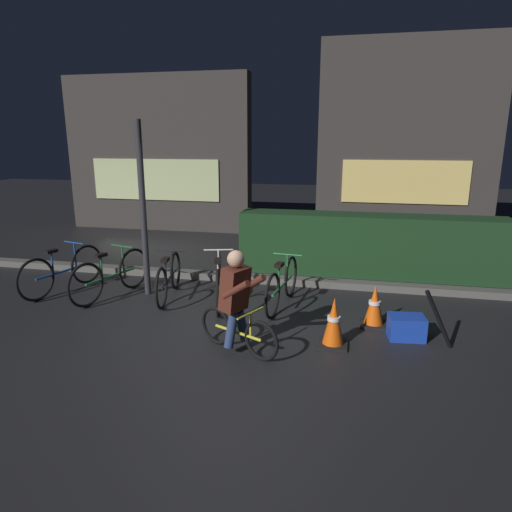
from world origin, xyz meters
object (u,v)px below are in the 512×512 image
object	(u,v)px
parked_bike_leftmost	(63,271)
blue_crate	(406,327)
parked_bike_left_mid	(111,275)
parked_bike_center_left	(169,278)
parked_bike_right_mid	(282,285)
traffic_cone_near	(334,322)
parked_bike_center_right	(219,281)
street_post	(143,210)
traffic_cone_far	(374,306)
cyclist	(237,301)
closed_umbrella	(439,319)

from	to	relation	value
parked_bike_leftmost	blue_crate	bearing A→B (deg)	-82.57
parked_bike_left_mid	parked_bike_center_left	size ratio (longest dim) A/B	1.06
parked_bike_right_mid	blue_crate	bearing A→B (deg)	-107.63
parked_bike_center_left	parked_bike_right_mid	xyz separation A→B (m)	(1.82, 0.00, 0.01)
parked_bike_leftmost	traffic_cone_near	distance (m)	4.63
parked_bike_center_left	parked_bike_center_right	xyz separation A→B (m)	(0.85, -0.08, 0.03)
street_post	parked_bike_left_mid	xyz separation A→B (m)	(-0.50, -0.25, -1.02)
traffic_cone_far	blue_crate	xyz separation A→B (m)	(0.39, -0.35, -0.12)
traffic_cone_far	parked_bike_center_right	bearing A→B (deg)	170.97
parked_bike_left_mid	cyclist	bearing A→B (deg)	-104.43
street_post	parked_bike_right_mid	xyz separation A→B (m)	(2.24, -0.10, -1.04)
cyclist	closed_umbrella	distance (m)	2.41
parked_bike_right_mid	parked_bike_left_mid	bearing A→B (deg)	100.19
parked_bike_right_mid	traffic_cone_far	size ratio (longest dim) A/B	2.88
parked_bike_center_right	street_post	bearing A→B (deg)	66.05
blue_crate	parked_bike_left_mid	bearing A→B (deg)	171.73
parked_bike_leftmost	traffic_cone_far	size ratio (longest dim) A/B	2.92
parked_bike_center_right	traffic_cone_near	world-z (taller)	parked_bike_center_right
parked_bike_left_mid	closed_umbrella	bearing A→B (deg)	-84.87
parked_bike_left_mid	cyclist	size ratio (longest dim) A/B	1.33
street_post	parked_bike_center_right	bearing A→B (deg)	-8.24
parked_bike_center_right	traffic_cone_near	distance (m)	2.12
traffic_cone_near	closed_umbrella	distance (m)	1.24
parked_bike_right_mid	parked_bike_center_left	bearing A→B (deg)	97.23
parked_bike_center_left	parked_bike_left_mid	bearing A→B (deg)	89.33
street_post	closed_umbrella	size ratio (longest dim) A/B	3.25
traffic_cone_far	blue_crate	world-z (taller)	traffic_cone_far
parked_bike_center_right	traffic_cone_far	distance (m)	2.34
parked_bike_center_right	parked_bike_left_mid	bearing A→B (deg)	76.40
cyclist	closed_umbrella	xyz separation A→B (m)	(2.34, 0.53, -0.24)
parked_bike_right_mid	street_post	bearing A→B (deg)	94.52
parked_bike_center_right	cyclist	world-z (taller)	cyclist
traffic_cone_near	blue_crate	distance (m)	1.00
parked_bike_left_mid	traffic_cone_far	bearing A→B (deg)	-78.48
parked_bike_center_right	cyclist	bearing A→B (deg)	-171.03
street_post	closed_umbrella	bearing A→B (deg)	-14.98
parked_bike_left_mid	closed_umbrella	xyz separation A→B (m)	(4.80, -0.90, 0.03)
parked_bike_leftmost	traffic_cone_near	world-z (taller)	parked_bike_leftmost
street_post	cyclist	world-z (taller)	street_post
traffic_cone_far	cyclist	bearing A→B (deg)	-145.17
parked_bike_center_left	closed_umbrella	world-z (taller)	closed_umbrella
parked_bike_center_left	traffic_cone_near	bearing A→B (deg)	-123.77
parked_bike_center_left	closed_umbrella	xyz separation A→B (m)	(3.88, -1.04, 0.05)
parked_bike_left_mid	parked_bike_center_right	size ratio (longest dim) A/B	0.99
street_post	blue_crate	bearing A→B (deg)	-12.77
parked_bike_leftmost	parked_bike_right_mid	size ratio (longest dim) A/B	1.02
parked_bike_leftmost	blue_crate	xyz separation A→B (m)	(5.39, -0.72, -0.21)
parked_bike_center_left	parked_bike_right_mid	bearing A→B (deg)	-99.42
traffic_cone_near	closed_umbrella	size ratio (longest dim) A/B	0.73
street_post	parked_bike_center_right	distance (m)	1.64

